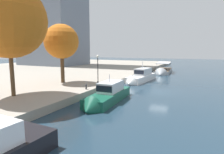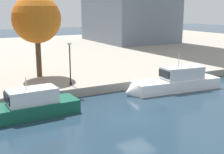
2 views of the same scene
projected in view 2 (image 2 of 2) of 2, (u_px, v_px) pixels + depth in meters
The scene contains 7 objects.
ground_plane at pixel (137, 118), 22.87m from camera, with size 220.00×220.00×0.00m, color #1E3342.
dock_promenade at pixel (30, 54), 52.62m from camera, with size 120.00×55.00×0.85m, color gray.
motor_yacht_1 at pixel (18, 111), 22.67m from camera, with size 9.39×2.86×3.97m.
motor_yacht_2 at pixel (172, 84), 30.39m from camera, with size 10.59×3.39×4.64m.
mooring_bollard_0 at pixel (26, 89), 26.44m from camera, with size 0.22×0.22×0.67m.
lamp_post at pixel (70, 58), 28.66m from camera, with size 0.41×0.41×4.27m.
tree_1 at pixel (37, 19), 31.78m from camera, with size 5.19×5.19×8.86m.
Camera 2 is at (-11.86, -18.14, 8.16)m, focal length 47.93 mm.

